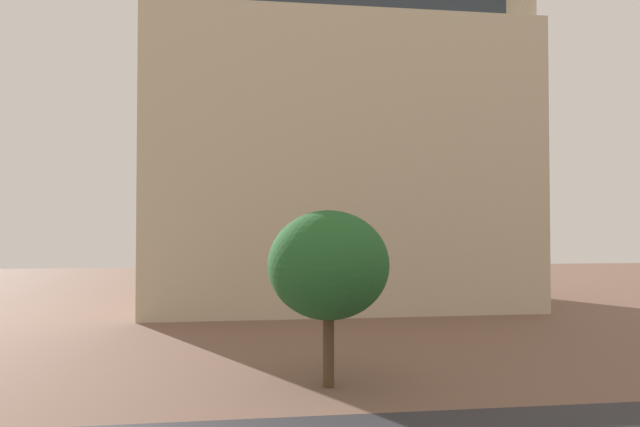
% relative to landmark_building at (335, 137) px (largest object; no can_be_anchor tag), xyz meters
% --- Properties ---
extents(landmark_building, '(24.70, 12.46, 38.65)m').
position_rel_landmark_building_xyz_m(landmark_building, '(0.00, 0.00, 0.00)').
color(landmark_building, beige).
rests_on(landmark_building, ground_plane).
extents(tree_curb_far, '(4.08, 4.08, 5.90)m').
position_rel_landmark_building_xyz_m(tree_curb_far, '(-3.14, -18.88, -7.52)').
color(tree_curb_far, '#4C3823').
rests_on(tree_curb_far, ground_plane).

